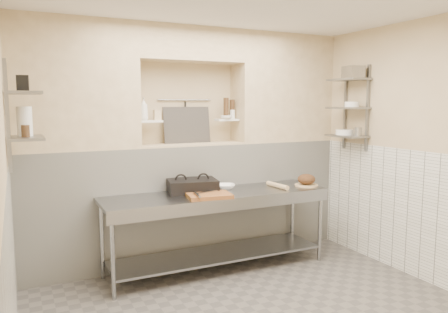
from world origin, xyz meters
TOP-DOWN VIEW (x-y plane):
  - wall_right at (2.05, 0.00)m, footprint 0.10×3.90m
  - wall_back at (0.00, 2.00)m, footprint 4.00×0.10m
  - backwall_lower at (0.00, 1.75)m, footprint 4.00×0.40m
  - alcove_sill at (0.00, 1.75)m, footprint 1.30×0.40m
  - backwall_pillar_left at (-1.33, 1.75)m, footprint 1.35×0.40m
  - backwall_pillar_right at (1.33, 1.75)m, footprint 1.35×0.40m
  - backwall_header at (0.00, 1.75)m, footprint 1.30×0.40m
  - wainscot_left at (-1.99, 0.00)m, footprint 0.02×3.90m
  - wainscot_right at (1.99, 0.00)m, footprint 0.02×3.90m
  - alcove_shelf_left at (-0.50, 1.75)m, footprint 0.28×0.16m
  - alcove_shelf_right at (0.50, 1.75)m, footprint 0.28×0.16m
  - utensil_rail at (0.00, 1.92)m, footprint 0.70×0.02m
  - hanging_steel at (0.00, 1.90)m, footprint 0.02×0.02m
  - splash_panel at (0.00, 1.85)m, footprint 0.60×0.08m
  - shelf_rail_left_a at (-1.98, 1.25)m, footprint 0.03×0.03m
  - shelf_rail_left_b at (-1.98, 0.85)m, footprint 0.03×0.03m
  - wall_shelf_left_lower at (-1.84, 1.05)m, footprint 0.30×0.50m
  - wall_shelf_left_upper at (-1.84, 1.05)m, footprint 0.30×0.50m
  - shelf_rail_right_a at (1.98, 1.25)m, footprint 0.03×0.03m
  - shelf_rail_right_b at (1.98, 0.85)m, footprint 0.03×0.03m
  - wall_shelf_right_lower at (1.84, 1.05)m, footprint 0.30×0.50m
  - wall_shelf_right_mid at (1.84, 1.05)m, footprint 0.30×0.50m
  - wall_shelf_right_upper at (1.84, 1.05)m, footprint 0.30×0.50m
  - prep_table at (0.11, 1.18)m, footprint 2.60×0.70m
  - panini_press at (-0.14, 1.34)m, footprint 0.61×0.49m
  - cutting_board at (-0.07, 1.01)m, footprint 0.51×0.39m
  - knife_blade at (-0.05, 1.09)m, footprint 0.28×0.10m
  - tongs at (-0.23, 0.97)m, footprint 0.07×0.27m
  - mixing_bowl at (0.30, 1.36)m, footprint 0.29×0.29m
  - rolling_pin at (0.88, 1.14)m, footprint 0.09×0.38m
  - bread_board at (1.28, 1.10)m, footprint 0.29×0.29m
  - bread_loaf at (1.28, 1.10)m, footprint 0.22×0.22m
  - bottle_soap at (-0.58, 1.72)m, footprint 0.11×0.11m
  - jar_alcove at (-0.41, 1.76)m, footprint 0.08×0.08m
  - bowl_alcove at (0.47, 1.70)m, footprint 0.17×0.17m
  - condiment_a at (0.59, 1.78)m, footprint 0.07×0.07m
  - condiment_b at (0.49, 1.75)m, footprint 0.07×0.07m
  - condiment_c at (0.59, 1.77)m, footprint 0.07×0.07m
  - jug_left at (-1.84, 1.17)m, footprint 0.13×0.13m
  - jar_left at (-1.84, 1.00)m, footprint 0.07×0.07m
  - box_left_upper at (-1.84, 1.04)m, footprint 0.11×0.11m
  - bowl_right at (1.84, 1.09)m, footprint 0.22×0.22m
  - canister_right at (1.84, 0.86)m, footprint 0.10×0.10m
  - bowl_right_mid at (1.84, 0.98)m, footprint 0.18×0.18m
  - basket_right at (1.84, 0.98)m, footprint 0.22×0.25m

SIDE VIEW (x-z plane):
  - prep_table at x=0.11m, z-range 0.19..1.09m
  - backwall_lower at x=0.00m, z-range 0.00..1.40m
  - wainscot_left at x=-1.99m, z-range 0.00..1.40m
  - wainscot_right at x=1.99m, z-range 0.00..1.40m
  - bread_board at x=1.28m, z-range 0.90..0.92m
  - cutting_board at x=-0.07m, z-range 0.90..0.94m
  - mixing_bowl at x=0.30m, z-range 0.90..0.96m
  - rolling_pin at x=0.88m, z-range 0.90..0.96m
  - knife_blade at x=-0.05m, z-range 0.95..0.95m
  - tongs at x=-0.23m, z-range 0.95..0.97m
  - panini_press at x=-0.14m, z-range 0.90..1.05m
  - bread_loaf at x=1.28m, z-range 0.92..1.05m
  - wall_right at x=2.05m, z-range 0.00..2.80m
  - wall_back at x=0.00m, z-range 0.00..2.80m
  - alcove_sill at x=0.00m, z-range 1.40..1.42m
  - wall_shelf_right_lower at x=1.84m, z-range 1.49..1.51m
  - bowl_right at x=1.84m, z-range 1.51..1.58m
  - canister_right at x=1.84m, z-range 1.51..1.62m
  - wall_shelf_left_lower at x=-1.84m, z-range 1.59..1.61m
  - splash_panel at x=0.00m, z-range 1.42..1.86m
  - jar_left at x=-1.84m, z-range 1.61..1.72m
  - alcove_shelf_left at x=-0.50m, z-range 1.69..1.71m
  - alcove_shelf_right at x=0.50m, z-range 1.69..1.71m
  - bowl_alcove at x=0.47m, z-range 1.71..1.76m
  - jug_left at x=-1.84m, z-range 1.61..1.88m
  - condiment_c at x=0.59m, z-range 1.71..1.83m
  - jar_alcove at x=-0.41m, z-range 1.71..1.83m
  - hanging_steel at x=0.00m, z-range 1.63..1.93m
  - shelf_rail_left_a at x=-1.98m, z-range 1.33..2.27m
  - shelf_rail_left_b at x=-1.98m, z-range 1.33..2.27m
  - condiment_a at x=0.59m, z-range 1.71..1.96m
  - bottle_soap at x=-0.58m, z-range 1.71..1.97m
  - condiment_b at x=0.49m, z-range 1.71..1.98m
  - shelf_rail_right_a at x=1.98m, z-range 1.33..2.38m
  - shelf_rail_right_b at x=1.98m, z-range 1.33..2.38m
  - wall_shelf_right_mid at x=1.84m, z-range 1.84..1.86m
  - bowl_right_mid at x=1.84m, z-range 1.86..1.93m
  - utensil_rail at x=0.00m, z-range 1.94..1.96m
  - wall_shelf_left_upper at x=-1.84m, z-range 1.99..2.01m
  - box_left_upper at x=-1.84m, z-range 2.01..2.15m
  - backwall_pillar_left at x=-1.33m, z-range 1.40..2.80m
  - backwall_pillar_right at x=1.33m, z-range 1.40..2.80m
  - wall_shelf_right_upper at x=1.84m, z-range 2.19..2.21m
  - basket_right at x=1.84m, z-range 2.21..2.36m
  - backwall_header at x=0.00m, z-range 2.40..2.80m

